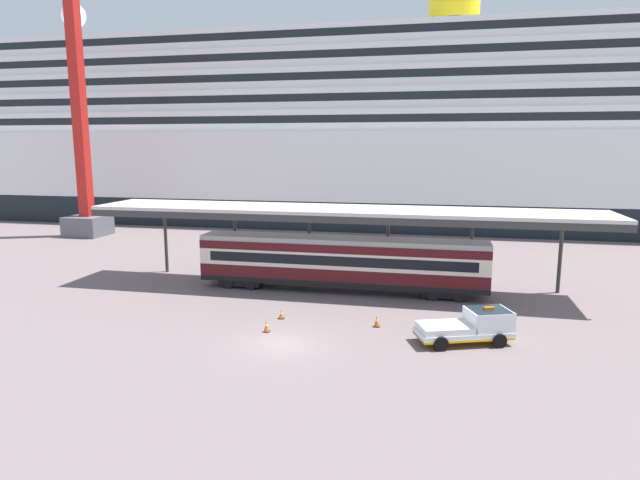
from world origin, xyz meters
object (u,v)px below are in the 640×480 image
train_carriage (341,261)px  traffic_cone_mid (266,326)px  traffic_cone_far (377,321)px  cruise_ship (359,138)px  service_truck (472,325)px  traffic_cone_near (281,314)px  dockside_crane (82,114)px

train_carriage → traffic_cone_mid: (-2.69, -9.89, -1.95)m
traffic_cone_mid → traffic_cone_far: size_ratio=1.01×
train_carriage → traffic_cone_far: size_ratio=29.96×
cruise_ship → traffic_cone_far: size_ratio=224.55×
train_carriage → cruise_ship: bearing=96.5°
service_truck → traffic_cone_near: size_ratio=9.11×
traffic_cone_near → cruise_ship: bearing=92.4°
traffic_cone_near → traffic_cone_far: (6.13, -0.27, 0.05)m
traffic_cone_near → traffic_cone_mid: 2.59m
train_carriage → traffic_cone_near: (-2.55, -7.30, -2.00)m
traffic_cone_near → dockside_crane: size_ratio=0.01×
traffic_cone_mid → dockside_crane: size_ratio=0.01×
service_truck → traffic_cone_far: (-5.51, 1.48, -0.64)m
cruise_ship → dockside_crane: dockside_crane is taller
service_truck → traffic_cone_far: 5.74m
traffic_cone_mid → traffic_cone_far: 6.68m
cruise_ship → traffic_cone_mid: size_ratio=221.75×
train_carriage → service_truck: bearing=-44.9°
service_truck → traffic_cone_far: size_ratio=7.78×
traffic_cone_mid → dockside_crane: dockside_crane is taller
traffic_cone_near → traffic_cone_mid: size_ratio=0.84×
service_truck → traffic_cone_near: 11.79m
traffic_cone_near → traffic_cone_far: 6.14m
traffic_cone_mid → traffic_cone_far: (6.27, 2.31, -0.00)m
traffic_cone_near → dockside_crane: (-31.82, 25.84, 14.14)m
cruise_ship → traffic_cone_mid: cruise_ship is taller
dockside_crane → train_carriage: bearing=-28.3°
cruise_ship → traffic_cone_near: bearing=-87.6°
dockside_crane → cruise_ship: bearing=35.4°
traffic_cone_mid → dockside_crane: 44.83m
cruise_ship → dockside_crane: 36.70m
cruise_ship → service_truck: 51.82m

